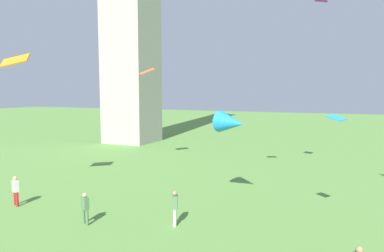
{
  "coord_description": "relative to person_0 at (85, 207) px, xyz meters",
  "views": [
    {
      "loc": [
        9.78,
        2.22,
        6.81
      ],
      "look_at": [
        2.46,
        19.0,
        5.0
      ],
      "focal_mm": 32.56,
      "sensor_mm": 36.0,
      "label": 1
    }
  ],
  "objects": [
    {
      "name": "kite_flying_6",
      "position": [
        5.91,
        6.0,
        4.04
      ],
      "size": [
        2.26,
        1.98,
        1.37
      ],
      "rotation": [
        0.0,
        0.0,
        1.14
      ],
      "color": "#1D86E4"
    },
    {
      "name": "kite_flying_3",
      "position": [
        -7.69,
        2.66,
        7.89
      ],
      "size": [
        2.1,
        1.7,
        1.06
      ],
      "rotation": [
        0.0,
        0.0,
        0.5
      ],
      "color": "orange"
    },
    {
      "name": "kite_flying_5",
      "position": [
        -4.59,
        13.97,
        7.72
      ],
      "size": [
        1.6,
        1.49,
        0.72
      ],
      "rotation": [
        0.0,
        0.0,
        3.82
      ],
      "color": "#C45B28"
    },
    {
      "name": "person_3",
      "position": [
        -5.82,
        0.69,
        0.08
      ],
      "size": [
        0.54,
        0.43,
        1.8
      ],
      "rotation": [
        0.0,
        0.0,
        5.88
      ],
      "color": "red",
      "rests_on": "ground_plane"
    },
    {
      "name": "kite_flying_1",
      "position": [
        11.66,
        4.11,
        4.64
      ],
      "size": [
        0.97,
        0.89,
        0.29
      ],
      "rotation": [
        0.0,
        0.0,
        5.68
      ],
      "color": "#228EDD"
    },
    {
      "name": "person_0",
      "position": [
        0.0,
        0.0,
        0.0
      ],
      "size": [
        0.5,
        0.4,
        1.66
      ],
      "rotation": [
        0.0,
        0.0,
        2.75
      ],
      "color": "#51754C",
      "rests_on": "ground_plane"
    },
    {
      "name": "person_2",
      "position": [
        4.27,
        1.77,
        0.07
      ],
      "size": [
        0.43,
        0.53,
        1.79
      ],
      "rotation": [
        0.0,
        0.0,
        1.99
      ],
      "color": "silver",
      "rests_on": "ground_plane"
    }
  ]
}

